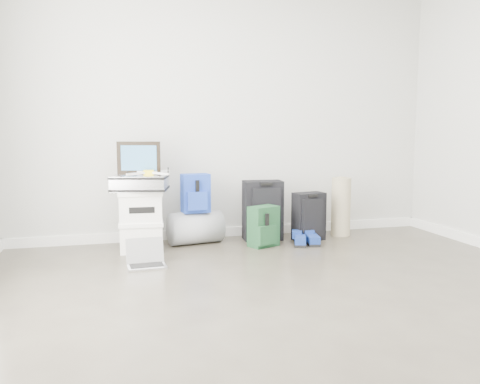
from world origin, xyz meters
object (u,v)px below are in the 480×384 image
object	(u,v)px
boxes_stack	(141,221)
laptop	(146,259)
briefcase	(140,183)
duffel_bag	(195,228)
carry_on	(309,216)
large_suitcase	(263,210)

from	to	relation	value
boxes_stack	laptop	size ratio (longest dim) A/B	1.77
briefcase	duffel_bag	bearing A→B (deg)	31.56
boxes_stack	carry_on	size ratio (longest dim) A/B	1.17
duffel_bag	laptop	world-z (taller)	duffel_bag
carry_on	laptop	distance (m)	1.81
duffel_bag	large_suitcase	xyz separation A→B (m)	(0.71, -0.00, 0.15)
duffel_bag	laptop	size ratio (longest dim) A/B	1.61
boxes_stack	briefcase	distance (m)	0.36
carry_on	duffel_bag	bearing A→B (deg)	163.18
boxes_stack	large_suitcase	bearing A→B (deg)	11.89
briefcase	large_suitcase	distance (m)	1.31
large_suitcase	carry_on	xyz separation A→B (m)	(0.45, -0.15, -0.06)
boxes_stack	carry_on	xyz separation A→B (m)	(1.71, 0.02, -0.04)
carry_on	laptop	bearing A→B (deg)	-171.28
briefcase	duffel_bag	xyz separation A→B (m)	(0.55, 0.17, -0.49)
briefcase	large_suitcase	xyz separation A→B (m)	(1.26, 0.17, -0.34)
boxes_stack	large_suitcase	distance (m)	1.27
large_suitcase	carry_on	distance (m)	0.48
boxes_stack	briefcase	bearing A→B (deg)	0.00
duffel_bag	carry_on	size ratio (longest dim) A/B	1.06
duffel_bag	boxes_stack	bearing A→B (deg)	-172.57
boxes_stack	briefcase	size ratio (longest dim) A/B	1.16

